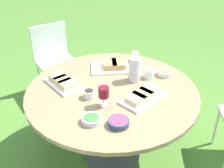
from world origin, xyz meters
TOP-DOWN VIEW (x-y plane):
  - ground_plane at (0.00, 0.00)m, footprint 40.00×40.00m
  - dining_table at (0.00, 0.00)m, footprint 1.46×1.46m
  - chair_far_back at (1.29, -0.21)m, footprint 0.48×0.50m
  - water_pitcher at (-0.01, -0.26)m, footprint 0.11×0.11m
  - wine_glass at (-0.12, 0.19)m, footprint 0.08×0.08m
  - platter_bread_main at (-0.26, -0.10)m, footprint 0.23×0.40m
  - platter_charcuterie at (0.34, 0.27)m, footprint 0.35×0.20m
  - platter_sandwich_side at (0.28, -0.26)m, footprint 0.42×0.44m
  - bowl_fries at (-0.13, -0.53)m, footprint 0.13×0.13m
  - bowl_salad at (-0.22, 0.39)m, footprint 0.14×0.14m
  - bowl_olives at (0.04, 0.21)m, footprint 0.09×0.09m
  - bowl_dip_red at (-0.37, 0.27)m, footprint 0.15×0.15m
  - cup_water_near at (0.26, -0.54)m, footprint 0.07×0.07m
  - cup_water_far at (-0.07, -0.39)m, footprint 0.08×0.08m

SIDE VIEW (x-z plane):
  - ground_plane at x=0.00m, z-range 0.00..0.00m
  - chair_far_back at x=1.29m, z-range 0.08..0.97m
  - dining_table at x=0.00m, z-range 0.27..1.01m
  - bowl_salad at x=-0.22m, z-range 0.74..0.78m
  - bowl_dip_red at x=-0.37m, z-range 0.74..0.78m
  - bowl_fries at x=-0.13m, z-range 0.74..0.78m
  - platter_bread_main at x=-0.26m, z-range 0.73..0.79m
  - platter_sandwich_side at x=0.28m, z-range 0.73..0.80m
  - platter_charcuterie at x=0.34m, z-range 0.73..0.80m
  - bowl_olives at x=0.04m, z-range 0.74..0.80m
  - cup_water_far at x=-0.07m, z-range 0.73..0.82m
  - cup_water_near at x=0.26m, z-range 0.73..0.83m
  - water_pitcher at x=-0.01m, z-range 0.73..0.96m
  - wine_glass at x=-0.12m, z-range 0.77..0.94m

